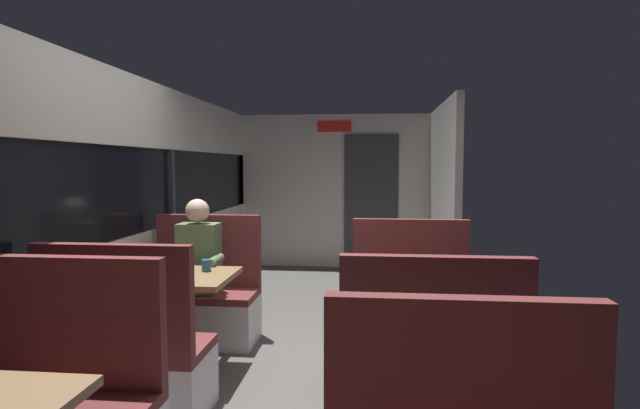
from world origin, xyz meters
name	(u,v)px	position (x,y,z in m)	size (l,w,h in m)	color
ground_plane	(291,381)	(0.00, 0.00, -0.01)	(3.30, 9.20, 0.02)	#514F4C
carriage_window_panel_left	(95,225)	(-1.45, 0.00, 1.11)	(0.09, 8.48, 2.30)	beige
carriage_end_bulkhead	(338,192)	(0.06, 4.19, 1.14)	(2.90, 0.11, 2.30)	beige
carriage_aisle_panel_right	(443,197)	(1.45, 3.00, 1.15)	(0.08, 2.40, 2.30)	beige
dining_table_mid_window	(172,288)	(-0.89, 0.05, 0.64)	(0.90, 0.70, 0.74)	#9E9EA3
bench_mid_window_facing_end	(128,365)	(-0.89, -0.65, 0.33)	(0.95, 0.50, 1.10)	silver
bench_mid_window_facing_entry	(203,304)	(-0.89, 0.75, 0.33)	(0.95, 0.50, 1.10)	silver
dining_table_rear_aisle	(419,302)	(0.89, -0.15, 0.64)	(0.90, 0.70, 0.74)	#9E9EA3
bench_rear_aisle_facing_end	(430,393)	(0.89, -0.85, 0.33)	(0.95, 0.50, 1.10)	silver
bench_rear_aisle_facing_entry	(411,317)	(0.89, 0.55, 0.33)	(0.95, 0.50, 1.10)	silver
seated_passenger	(200,282)	(-0.89, 0.68, 0.54)	(0.47, 0.55, 1.26)	#26262D
coffee_cup_primary	(206,265)	(-0.67, 0.18, 0.79)	(0.07, 0.07, 0.09)	#26598C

